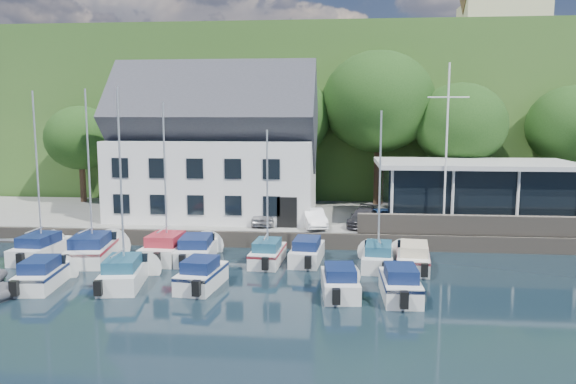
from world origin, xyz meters
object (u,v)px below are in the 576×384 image
(car_dgrey, at_px, (364,217))
(boat_r1_3, at_px, (197,247))
(boat_r1_5, at_px, (307,249))
(boat_r2_3, at_px, (340,280))
(boat_r1_7, at_px, (413,255))
(boat_r1_1, at_px, (89,178))
(boat_r2_1, at_px, (121,196))
(car_blue, at_px, (384,218))
(boat_r1_2, at_px, (165,178))
(car_white, at_px, (313,218))
(harbor_building, at_px, (216,155))
(boat_r1_6, at_px, (380,192))
(flagpole, at_px, (446,148))
(boat_r1_0, at_px, (38,181))
(boat_r2_2, at_px, (202,272))
(car_silver, at_px, (264,214))
(boat_r2_0, at_px, (43,272))
(boat_r2_4, at_px, (400,281))
(club_pavilion, at_px, (474,191))
(boat_r1_4, at_px, (267,189))

(car_dgrey, bearing_deg, boat_r1_3, -134.94)
(boat_r1_5, distance_m, boat_r2_3, 5.99)
(boat_r1_5, distance_m, boat_r1_7, 5.87)
(boat_r1_1, bearing_deg, boat_r2_1, -58.67)
(car_blue, xyz_separation_m, boat_r1_2, (-12.74, -5.62, 3.10))
(car_white, height_order, boat_r2_1, boat_r2_1)
(car_blue, xyz_separation_m, boat_r1_7, (1.12, -6.16, -0.91))
(harbor_building, height_order, boat_r1_6, harbor_building)
(boat_r2_3, bearing_deg, car_blue, 70.93)
(boat_r2_1, bearing_deg, boat_r2_3, -11.43)
(flagpole, bearing_deg, boat_r1_2, -164.35)
(car_dgrey, relative_size, boat_r1_5, 0.73)
(flagpole, relative_size, boat_r1_0, 1.14)
(harbor_building, height_order, boat_r2_2, harbor_building)
(car_white, relative_size, boat_r2_3, 0.72)
(harbor_building, distance_m, flagpole, 15.97)
(boat_r2_1, distance_m, boat_r2_3, 11.13)
(car_silver, relative_size, car_white, 1.01)
(boat_r1_0, relative_size, boat_r2_0, 1.68)
(car_white, height_order, boat_r1_1, boat_r1_1)
(boat_r2_2, xyz_separation_m, boat_r2_3, (6.64, -0.42, -0.04))
(boat_r1_5, height_order, boat_r2_1, boat_r2_1)
(boat_r1_2, bearing_deg, car_blue, 27.07)
(harbor_building, distance_m, boat_r1_2, 8.85)
(harbor_building, distance_m, boat_r2_3, 17.42)
(car_silver, relative_size, boat_r1_7, 0.61)
(harbor_building, xyz_separation_m, boat_r1_5, (7.07, -8.52, -4.65))
(boat_r1_1, distance_m, boat_r1_7, 18.46)
(car_blue, height_order, boat_r2_2, car_blue)
(car_dgrey, xyz_separation_m, flagpole, (4.88, -1.26, 4.60))
(boat_r1_2, relative_size, boat_r2_0, 1.75)
(boat_r2_1, relative_size, boat_r2_4, 1.66)
(boat_r1_3, relative_size, boat_r2_0, 1.16)
(club_pavilion, relative_size, boat_r1_3, 2.12)
(boat_r1_3, relative_size, boat_r1_7, 1.02)
(boat_r1_1, bearing_deg, harbor_building, 53.30)
(boat_r1_7, bearing_deg, boat_r1_2, -175.51)
(car_dgrey, bearing_deg, harbor_building, 178.98)
(car_white, xyz_separation_m, flagpole, (8.20, -0.62, 4.59))
(boat_r1_6, height_order, boat_r2_0, boat_r1_6)
(car_blue, height_order, boat_r1_3, car_blue)
(boat_r1_5, bearing_deg, boat_r2_4, -47.59)
(boat_r1_2, distance_m, boat_r2_3, 12.00)
(boat_r2_4, bearing_deg, boat_r1_6, 95.78)
(boat_r1_0, relative_size, boat_r2_4, 1.72)
(car_blue, distance_m, boat_r2_3, 11.46)
(boat_r2_3, bearing_deg, boat_r1_4, 123.70)
(car_blue, relative_size, boat_r1_4, 0.43)
(harbor_building, distance_m, boat_r1_7, 16.57)
(boat_r1_7, relative_size, boat_r2_2, 1.23)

